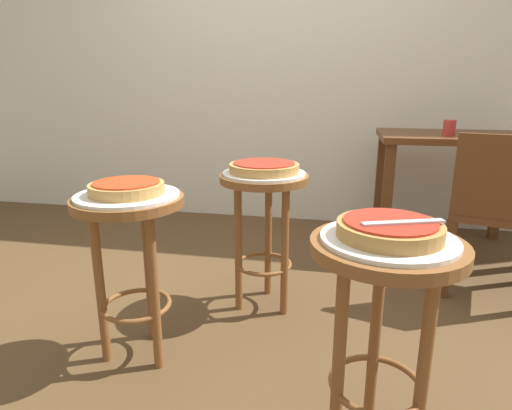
{
  "coord_description": "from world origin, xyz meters",
  "views": [
    {
      "loc": [
        0.47,
        -1.8,
        1.06
      ],
      "look_at": [
        0.15,
        -0.17,
        0.6
      ],
      "focal_mm": 30.13,
      "sensor_mm": 36.0,
      "label": 1
    }
  ],
  "objects_px": {
    "serving_plate_middle": "(127,195)",
    "stool_middle": "(131,239)",
    "pizza_middle": "(127,188)",
    "dining_table": "(451,155)",
    "stool_leftside": "(264,209)",
    "pizza_server_knife": "(403,222)",
    "pizza_leftside": "(264,167)",
    "cup_near_edge": "(449,128)",
    "wooden_chair": "(494,210)",
    "stool_foreground": "(383,298)",
    "pizza_foreground": "(389,229)",
    "serving_plate_leftside": "(264,173)",
    "condiment_shaker": "(451,126)",
    "serving_plate_foreground": "(389,239)"
  },
  "relations": [
    {
      "from": "serving_plate_middle",
      "to": "condiment_shaker",
      "type": "distance_m",
      "value": 2.12
    },
    {
      "from": "pizza_leftside",
      "to": "stool_foreground",
      "type": "bearing_deg",
      "value": -59.17
    },
    {
      "from": "stool_foreground",
      "to": "pizza_foreground",
      "type": "xyz_separation_m",
      "value": [
        0.0,
        0.0,
        0.2
      ]
    },
    {
      "from": "stool_foreground",
      "to": "pizza_leftside",
      "type": "distance_m",
      "value": 0.96
    },
    {
      "from": "stool_leftside",
      "to": "cup_near_edge",
      "type": "xyz_separation_m",
      "value": [
        0.99,
        0.91,
        0.32
      ]
    },
    {
      "from": "serving_plate_leftside",
      "to": "cup_near_edge",
      "type": "bearing_deg",
      "value": 42.79
    },
    {
      "from": "serving_plate_leftside",
      "to": "dining_table",
      "type": "distance_m",
      "value": 1.45
    },
    {
      "from": "stool_foreground",
      "to": "stool_middle",
      "type": "relative_size",
      "value": 1.0
    },
    {
      "from": "pizza_middle",
      "to": "dining_table",
      "type": "relative_size",
      "value": 0.3
    },
    {
      "from": "pizza_foreground",
      "to": "pizza_server_knife",
      "type": "xyz_separation_m",
      "value": [
        0.03,
        -0.02,
        0.03
      ]
    },
    {
      "from": "dining_table",
      "to": "cup_near_edge",
      "type": "xyz_separation_m",
      "value": [
        -0.06,
        -0.1,
        0.19
      ]
    },
    {
      "from": "cup_near_edge",
      "to": "condiment_shaker",
      "type": "relative_size",
      "value": 1.08
    },
    {
      "from": "stool_foreground",
      "to": "condiment_shaker",
      "type": "bearing_deg",
      "value": 73.59
    },
    {
      "from": "serving_plate_middle",
      "to": "pizza_server_knife",
      "type": "height_order",
      "value": "pizza_server_knife"
    },
    {
      "from": "serving_plate_foreground",
      "to": "dining_table",
      "type": "xyz_separation_m",
      "value": [
        0.56,
        1.82,
        -0.04
      ]
    },
    {
      "from": "condiment_shaker",
      "to": "serving_plate_foreground",
      "type": "bearing_deg",
      "value": -106.41
    },
    {
      "from": "stool_leftside",
      "to": "dining_table",
      "type": "distance_m",
      "value": 1.46
    },
    {
      "from": "wooden_chair",
      "to": "serving_plate_middle",
      "type": "bearing_deg",
      "value": -151.62
    },
    {
      "from": "pizza_server_knife",
      "to": "serving_plate_foreground",
      "type": "bearing_deg",
      "value": 126.57
    },
    {
      "from": "stool_foreground",
      "to": "condiment_shaker",
      "type": "height_order",
      "value": "condiment_shaker"
    },
    {
      "from": "pizza_server_knife",
      "to": "stool_leftside",
      "type": "bearing_deg",
      "value": 102.0
    },
    {
      "from": "stool_middle",
      "to": "pizza_foreground",
      "type": "bearing_deg",
      "value": -18.39
    },
    {
      "from": "pizza_foreground",
      "to": "serving_plate_middle",
      "type": "relative_size",
      "value": 0.72
    },
    {
      "from": "stool_middle",
      "to": "pizza_leftside",
      "type": "bearing_deg",
      "value": 49.9
    },
    {
      "from": "pizza_foreground",
      "to": "pizza_leftside",
      "type": "relative_size",
      "value": 0.86
    },
    {
      "from": "cup_near_edge",
      "to": "wooden_chair",
      "type": "xyz_separation_m",
      "value": [
        0.12,
        -0.59,
        -0.35
      ]
    },
    {
      "from": "stool_middle",
      "to": "dining_table",
      "type": "xyz_separation_m",
      "value": [
        1.46,
        1.52,
        0.13
      ]
    },
    {
      "from": "stool_foreground",
      "to": "serving_plate_middle",
      "type": "distance_m",
      "value": 0.97
    },
    {
      "from": "serving_plate_middle",
      "to": "stool_middle",
      "type": "bearing_deg",
      "value": 45.0
    },
    {
      "from": "pizza_foreground",
      "to": "pizza_leftside",
      "type": "bearing_deg",
      "value": 120.83
    },
    {
      "from": "serving_plate_leftside",
      "to": "cup_near_edge",
      "type": "relative_size",
      "value": 4.13
    },
    {
      "from": "pizza_leftside",
      "to": "dining_table",
      "type": "distance_m",
      "value": 1.45
    },
    {
      "from": "pizza_leftside",
      "to": "stool_leftside",
      "type": "bearing_deg",
      "value": -135.0
    },
    {
      "from": "stool_foreground",
      "to": "serving_plate_middle",
      "type": "height_order",
      "value": "serving_plate_middle"
    },
    {
      "from": "cup_near_edge",
      "to": "stool_leftside",
      "type": "bearing_deg",
      "value": -137.21
    },
    {
      "from": "pizza_leftside",
      "to": "condiment_shaker",
      "type": "distance_m",
      "value": 1.46
    },
    {
      "from": "serving_plate_middle",
      "to": "stool_leftside",
      "type": "distance_m",
      "value": 0.68
    },
    {
      "from": "serving_plate_foreground",
      "to": "pizza_middle",
      "type": "xyz_separation_m",
      "value": [
        -0.9,
        0.3,
        0.03
      ]
    },
    {
      "from": "condiment_shaker",
      "to": "serving_plate_leftside",
      "type": "bearing_deg",
      "value": -134.54
    },
    {
      "from": "condiment_shaker",
      "to": "wooden_chair",
      "type": "distance_m",
      "value": 0.8
    },
    {
      "from": "pizza_server_knife",
      "to": "wooden_chair",
      "type": "bearing_deg",
      "value": 42.7
    },
    {
      "from": "stool_foreground",
      "to": "pizza_leftside",
      "type": "height_order",
      "value": "pizza_leftside"
    },
    {
      "from": "stool_leftside",
      "to": "cup_near_edge",
      "type": "bearing_deg",
      "value": 42.79
    },
    {
      "from": "pizza_middle",
      "to": "cup_near_edge",
      "type": "distance_m",
      "value": 2.0
    },
    {
      "from": "pizza_foreground",
      "to": "pizza_server_knife",
      "type": "relative_size",
      "value": 1.25
    },
    {
      "from": "pizza_foreground",
      "to": "condiment_shaker",
      "type": "xyz_separation_m",
      "value": [
        0.54,
        1.84,
        0.11
      ]
    },
    {
      "from": "serving_plate_foreground",
      "to": "serving_plate_leftside",
      "type": "relative_size",
      "value": 0.94
    },
    {
      "from": "serving_plate_foreground",
      "to": "pizza_server_knife",
      "type": "bearing_deg",
      "value": -33.69
    },
    {
      "from": "stool_foreground",
      "to": "wooden_chair",
      "type": "bearing_deg",
      "value": 60.86
    },
    {
      "from": "stool_leftside",
      "to": "stool_foreground",
      "type": "bearing_deg",
      "value": -59.17
    }
  ]
}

